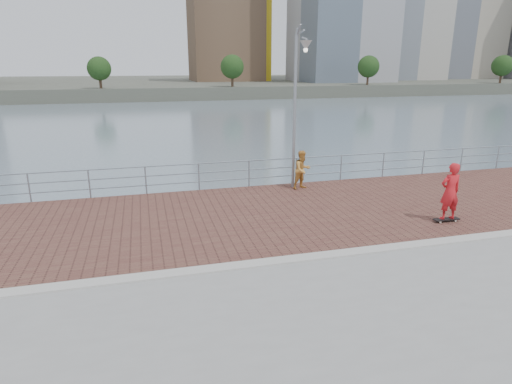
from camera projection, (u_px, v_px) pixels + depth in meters
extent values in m
plane|color=slate|center=(275.00, 330.00, 11.50)|extent=(400.00, 400.00, 0.00)
cube|color=brown|center=(244.00, 216.00, 14.25)|extent=(40.00, 6.80, 0.02)
cube|color=#B7B5AD|center=(276.00, 261.00, 10.91)|extent=(40.00, 0.40, 0.06)
cube|color=#4C5142|center=(150.00, 84.00, 124.55)|extent=(320.00, 95.00, 2.50)
cylinder|color=#8C9EA8|center=(29.00, 188.00, 15.48)|extent=(0.06, 0.06, 1.10)
cylinder|color=#8C9EA8|center=(89.00, 184.00, 15.98)|extent=(0.06, 0.06, 1.10)
cylinder|color=#8C9EA8|center=(146.00, 181.00, 16.49)|extent=(0.06, 0.06, 1.10)
cylinder|color=#8C9EA8|center=(199.00, 177.00, 16.99)|extent=(0.06, 0.06, 1.10)
cylinder|color=#8C9EA8|center=(249.00, 174.00, 17.50)|extent=(0.06, 0.06, 1.10)
cylinder|color=#8C9EA8|center=(296.00, 171.00, 18.00)|extent=(0.06, 0.06, 1.10)
cylinder|color=#8C9EA8|center=(341.00, 168.00, 18.50)|extent=(0.06, 0.06, 1.10)
cylinder|color=#8C9EA8|center=(383.00, 165.00, 19.01)|extent=(0.06, 0.06, 1.10)
cylinder|color=#8C9EA8|center=(423.00, 162.00, 19.51)|extent=(0.06, 0.06, 1.10)
cylinder|color=#8C9EA8|center=(461.00, 160.00, 20.02)|extent=(0.06, 0.06, 1.10)
cylinder|color=#8C9EA8|center=(497.00, 158.00, 20.52)|extent=(0.06, 0.06, 1.10)
cylinder|color=#8C9EA8|center=(224.00, 162.00, 17.09)|extent=(39.00, 0.05, 0.05)
cylinder|color=#8C9EA8|center=(224.00, 171.00, 17.19)|extent=(39.00, 0.05, 0.05)
cylinder|color=#8C9EA8|center=(224.00, 180.00, 17.30)|extent=(39.00, 0.05, 0.05)
cylinder|color=gray|center=(294.00, 114.00, 16.76)|extent=(0.12, 0.12, 5.93)
cylinder|color=gray|center=(301.00, 33.00, 15.45)|extent=(0.07, 0.99, 0.07)
cone|color=#B2B2AD|center=(306.00, 38.00, 15.05)|extent=(0.44, 0.44, 0.35)
cube|color=black|center=(446.00, 219.00, 13.67)|extent=(0.87, 0.25, 0.03)
cylinder|color=beige|center=(440.00, 222.00, 13.55)|extent=(0.07, 0.05, 0.07)
cylinder|color=beige|center=(455.00, 221.00, 13.68)|extent=(0.07, 0.05, 0.07)
cylinder|color=beige|center=(437.00, 220.00, 13.70)|extent=(0.07, 0.05, 0.07)
cylinder|color=beige|center=(452.00, 219.00, 13.82)|extent=(0.07, 0.05, 0.07)
imported|color=red|center=(450.00, 191.00, 13.41)|extent=(0.68, 0.46, 1.84)
imported|color=gold|center=(302.00, 170.00, 17.12)|extent=(0.90, 0.79, 1.56)
cube|color=brown|center=(225.00, 30.00, 113.82)|extent=(18.00, 18.00, 25.88)
cube|color=#ADA38E|center=(456.00, 3.00, 134.06)|extent=(24.00, 22.00, 45.44)
cylinder|color=#473323|center=(100.00, 79.00, 79.13)|extent=(0.50, 0.50, 3.35)
sphere|color=#193814|center=(99.00, 68.00, 78.58)|extent=(4.30, 4.30, 4.30)
cylinder|color=#473323|center=(232.00, 77.00, 85.23)|extent=(0.50, 0.50, 3.61)
sphere|color=#193814|center=(232.00, 67.00, 84.64)|extent=(4.64, 4.64, 4.64)
cylinder|color=#473323|center=(368.00, 76.00, 92.60)|extent=(0.50, 0.50, 3.60)
sphere|color=#193814|center=(369.00, 67.00, 92.01)|extent=(4.63, 4.63, 4.63)
cylinder|color=#473323|center=(501.00, 75.00, 101.18)|extent=(0.50, 0.50, 3.74)
sphere|color=#193814|center=(502.00, 66.00, 100.57)|extent=(4.81, 4.81, 4.81)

